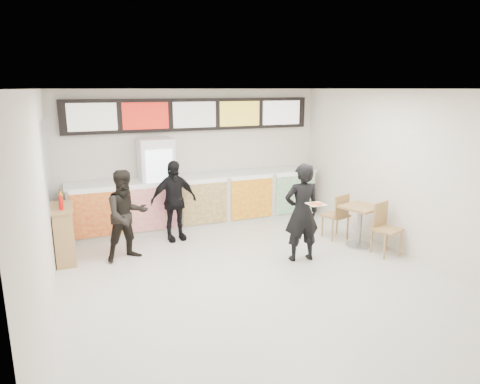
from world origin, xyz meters
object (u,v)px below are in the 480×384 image
customer_main (302,213)px  service_counter (200,201)px  drinks_fridge (157,185)px  cafe_table (360,218)px  condiment_ledge (64,233)px  customer_left (127,215)px  customer_mid (174,201)px

customer_main → service_counter: bearing=-59.9°
drinks_fridge → cafe_table: bearing=-35.0°
service_counter → condiment_ledge: 3.00m
condiment_ledge → customer_main: bearing=-21.8°
drinks_fridge → cafe_table: 4.22m
customer_main → customer_left: customer_main is taller
cafe_table → drinks_fridge: bearing=127.7°
customer_mid → cafe_table: size_ratio=0.97×
customer_main → cafe_table: size_ratio=1.04×
customer_main → condiment_ledge: customer_main is taller
service_counter → customer_main: size_ratio=3.16×
customer_main → customer_left: 3.10m
customer_left → customer_mid: (1.01, 0.67, 0.00)m
customer_left → customer_mid: same height
customer_left → cafe_table: (4.27, -1.03, -0.26)m
service_counter → customer_left: customer_left is taller
drinks_fridge → customer_left: (-0.83, -1.37, -0.18)m
drinks_fridge → condiment_ledge: bearing=-151.5°
cafe_table → condiment_ledge: bearing=148.2°
customer_mid → service_counter: bearing=34.8°
customer_main → customer_mid: 2.64m
service_counter → drinks_fridge: size_ratio=2.78×
customer_left → customer_main: bearing=-37.6°
customer_main → customer_mid: size_ratio=1.08×
customer_mid → cafe_table: (3.25, -1.71, -0.26)m
drinks_fridge → customer_left: drinks_fridge is taller
customer_mid → drinks_fridge: bearing=97.1°
customer_main → drinks_fridge: bearing=-44.8°
service_counter → customer_main: 2.81m
service_counter → condiment_ledge: bearing=-160.3°
customer_mid → condiment_ledge: (-2.07, -0.33, -0.31)m
drinks_fridge → condiment_ledge: (-1.89, -1.02, -0.49)m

